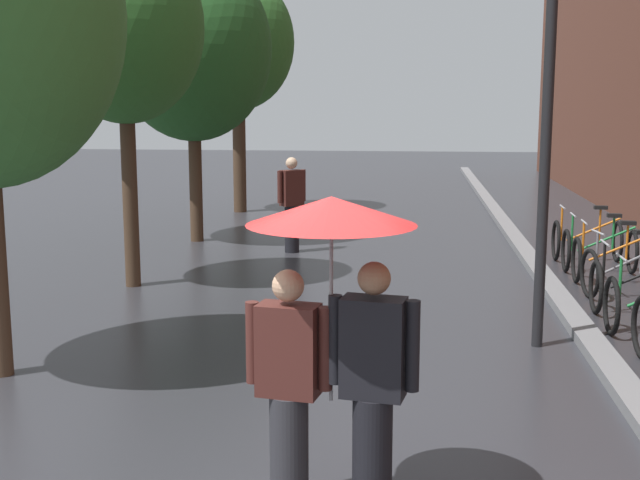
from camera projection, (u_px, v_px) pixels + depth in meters
kerb_strip at (524, 250)px, 14.94m from camera, size 0.30×36.00×0.12m
street_tree_1 at (124, 27)px, 11.70m from camera, size 2.28×2.28×5.15m
street_tree_2 at (192, 49)px, 15.63m from camera, size 3.01×3.01×5.44m
street_tree_3 at (238, 43)px, 19.82m from camera, size 2.72×2.72×5.72m
parked_bicycle_3 at (637, 286)px, 10.60m from camera, size 1.08×0.71×0.96m
parked_bicycle_4 at (626, 271)px, 11.51m from camera, size 1.17×0.85×0.96m
parked_bicycle_5 at (612, 259)px, 12.40m from camera, size 1.10×0.73×0.96m
parked_bicycle_6 at (599, 250)px, 13.18m from camera, size 1.10×0.73×0.96m
parked_bicycle_7 at (587, 239)px, 14.15m from camera, size 1.09×0.72×0.96m
couple_under_umbrella at (331, 312)px, 5.28m from camera, size 1.14×1.08×2.14m
street_lamp_post at (547, 120)px, 8.88m from camera, size 0.24×0.24×4.32m
pedestrian_walking_midground at (292, 204)px, 14.91m from camera, size 0.46×0.43×1.72m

